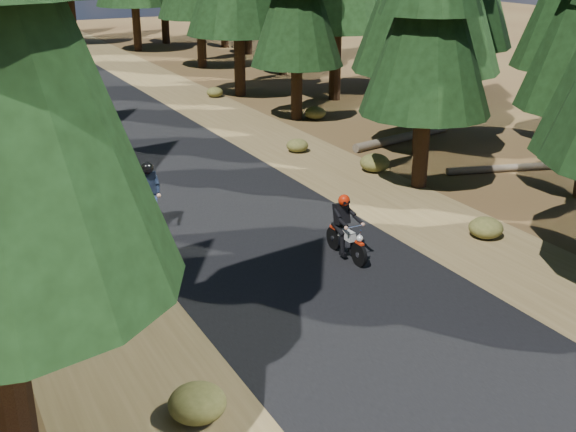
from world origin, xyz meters
The scene contains 9 objects.
ground centered at (0.00, 0.00, 0.00)m, with size 120.00×120.00×0.00m, color #482F19.
road centered at (0.00, 5.00, 0.01)m, with size 6.00×100.00×0.01m, color black.
shoulder_l centered at (-4.60, 5.00, 0.00)m, with size 3.20×100.00×0.01m, color brown.
shoulder_r centered at (4.60, 5.00, 0.00)m, with size 3.20×100.00×0.01m, color brown.
log_near centered at (8.75, 9.02, 0.16)m, with size 0.32×0.32×4.87m, color #4C4233.
log_far centered at (9.54, 4.37, 0.12)m, with size 0.24×0.24×4.16m, color #4C4233.
understory_shrubs centered at (0.92, 6.02, 0.26)m, with size 15.02×30.26×0.58m.
rider_lead centered at (1.27, 0.98, 0.51)m, with size 0.52×1.70×1.52m.
rider_follow centered at (-2.26, 4.82, 0.59)m, with size 1.19×2.06×1.76m.
Camera 1 is at (-7.15, -12.17, 6.97)m, focal length 45.00 mm.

